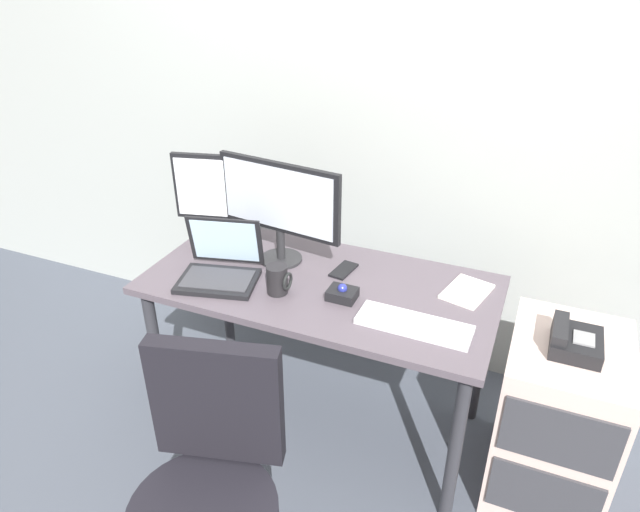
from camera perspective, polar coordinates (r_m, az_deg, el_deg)
ground_plane at (r=2.78m, az=0.00°, el=-15.78°), size 8.00×8.00×0.00m
back_wall at (r=2.69m, az=6.05°, el=16.85°), size 6.00×0.10×2.80m
desk at (r=2.36m, az=0.00°, el=-4.41°), size 1.41×0.69×0.74m
file_cabinet at (r=2.46m, az=22.36°, el=-14.75°), size 0.42×0.53×0.69m
desk_phone at (r=2.21m, az=23.97°, el=-7.73°), size 0.17×0.20×0.09m
office_chair at (r=1.93m, az=-10.76°, el=-23.58°), size 0.52×0.53×0.96m
monitor_main at (r=2.36m, az=-4.11°, el=5.23°), size 0.56×0.18×0.44m
monitor_side at (r=2.55m, az=-10.56°, el=5.92°), size 0.34×0.18×0.42m
keyboard at (r=2.08m, az=9.36°, el=-6.72°), size 0.41×0.14×0.03m
laptop at (r=2.36m, az=-9.88°, el=-0.97°), size 0.37×0.33×0.24m
trackball_mouse at (r=2.20m, az=2.24°, el=-3.74°), size 0.11×0.09×0.07m
coffee_mug at (r=2.23m, az=-4.22°, el=-2.36°), size 0.09×0.08×0.12m
paper_notepad at (r=2.32m, az=14.42°, el=-3.44°), size 0.19×0.24×0.01m
cell_phone at (r=2.39m, az=2.37°, el=-1.41°), size 0.09×0.15×0.01m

